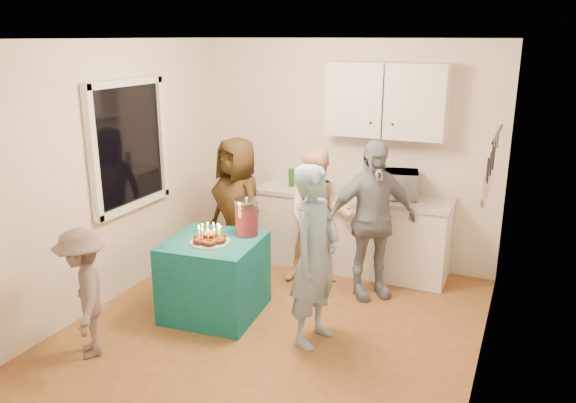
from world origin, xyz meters
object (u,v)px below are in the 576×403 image
at_px(woman_back_left, 238,209).
at_px(child_near_left, 84,293).
at_px(counter, 351,233).
at_px(woman_back_right, 371,220).
at_px(man_birthday, 315,256).
at_px(microwave, 392,184).
at_px(woman_back_center, 318,217).
at_px(party_table, 215,277).
at_px(punch_jar, 247,218).

distance_m(woman_back_left, child_near_left, 1.99).
height_order(counter, woman_back_right, woman_back_right).
bearing_deg(man_birthday, microwave, 0.47).
bearing_deg(counter, woman_back_center, -112.68).
bearing_deg(party_table, counter, 62.05).
xyz_separation_m(party_table, punch_jar, (0.22, 0.26, 0.55)).
distance_m(man_birthday, woman_back_left, 1.59).
bearing_deg(woman_back_left, punch_jar, -29.62).
bearing_deg(woman_back_right, man_birthday, -138.59).
bearing_deg(party_table, microwave, 51.01).
distance_m(counter, woman_back_center, 0.64).
bearing_deg(woman_back_left, counter, 59.94).
bearing_deg(man_birthday, woman_back_left, 62.12).
xyz_separation_m(punch_jar, woman_back_center, (0.42, 0.84, -0.18)).
height_order(party_table, punch_jar, punch_jar).
xyz_separation_m(microwave, woman_back_left, (-1.52, -0.76, -0.26)).
bearing_deg(microwave, child_near_left, -138.08).
distance_m(counter, woman_back_right, 0.83).
relative_size(party_table, child_near_left, 0.75).
xyz_separation_m(woman_back_left, woman_back_center, (0.85, 0.25, -0.05)).
distance_m(microwave, party_table, 2.19).
relative_size(microwave, woman_back_center, 0.36).
height_order(woman_back_left, child_near_left, woman_back_left).
xyz_separation_m(counter, woman_back_right, (0.39, -0.61, 0.40)).
bearing_deg(woman_back_center, child_near_left, -141.04).
bearing_deg(child_near_left, punch_jar, 104.00).
xyz_separation_m(party_table, child_near_left, (-0.60, -1.08, 0.18)).
relative_size(man_birthday, child_near_left, 1.43).
bearing_deg(punch_jar, woman_back_left, 126.08).
bearing_deg(man_birthday, punch_jar, 76.04).
xyz_separation_m(man_birthday, woman_back_right, (0.18, 1.10, 0.02)).
relative_size(party_table, punch_jar, 2.50).
distance_m(counter, child_near_left, 3.07).
relative_size(woman_back_right, child_near_left, 1.47).
bearing_deg(party_table, child_near_left, -119.11).
relative_size(man_birthday, woman_back_center, 1.08).
relative_size(microwave, party_table, 0.64).
distance_m(punch_jar, man_birthday, 0.92).
bearing_deg(woman_back_right, counter, 83.79).
xyz_separation_m(microwave, child_near_left, (-1.91, -2.70, -0.50)).
xyz_separation_m(counter, man_birthday, (0.21, -1.71, 0.38)).
height_order(microwave, woman_back_center, woman_back_center).
relative_size(microwave, child_near_left, 0.48).
relative_size(man_birthday, woman_back_left, 1.01).
bearing_deg(counter, child_near_left, -118.42).
height_order(woman_back_left, woman_back_right, woman_back_right).
distance_m(microwave, man_birthday, 1.74).
relative_size(party_table, man_birthday, 0.53).
relative_size(microwave, punch_jar, 1.60).
bearing_deg(child_near_left, woman_back_right, 93.96).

